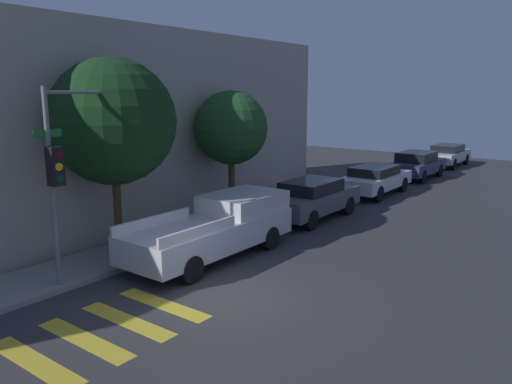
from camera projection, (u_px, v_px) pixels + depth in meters
name	position (u px, v px, depth m)	size (l,w,h in m)	color
ground_plane	(222.00, 298.00, 11.65)	(60.00, 60.00, 0.00)	#333335
sidewalk	(109.00, 259.00, 14.12)	(26.00, 2.03, 0.14)	gray
building_row	(17.00, 132.00, 16.06)	(26.00, 6.00, 6.89)	#A89E8E
crosswalk	(107.00, 330.00, 10.07)	(3.52, 2.60, 0.00)	gold
traffic_light_pole	(71.00, 153.00, 11.81)	(2.55, 0.56, 4.86)	slate
pickup_truck	(218.00, 227.00, 14.50)	(5.51, 2.00, 1.67)	#BCBCC1
sedan_near_corner	(312.00, 198.00, 18.73)	(4.52, 1.78, 1.49)	#4C5156
sedan_middle	(375.00, 179.00, 23.18)	(4.64, 1.85, 1.35)	silver
sedan_far_end	(417.00, 164.00, 27.54)	(4.49, 1.89, 1.48)	#2D3351
sedan_tail_of_row	(448.00, 155.00, 32.07)	(4.51, 1.76, 1.39)	#B7BABF
tree_near_corner	(113.00, 122.00, 14.03)	(3.58, 3.58, 5.69)	#42301E
tree_midblock	(231.00, 128.00, 18.19)	(2.70, 2.70, 4.78)	#4C3823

